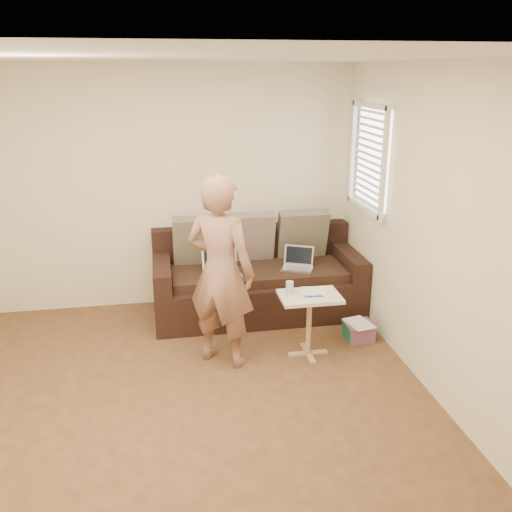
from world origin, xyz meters
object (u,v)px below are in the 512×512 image
sofa (257,276)px  laptop_white (222,275)px  laptop_silver (297,269)px  person (221,272)px  side_table (309,325)px  drinking_glass (290,288)px  striped_box (359,331)px

sofa → laptop_white: size_ratio=6.03×
laptop_white → laptop_silver: bearing=-5.3°
laptop_silver → laptop_white: laptop_white is taller
laptop_white → person: person is taller
laptop_white → person: size_ratio=0.21×
sofa → side_table: sofa is taller
laptop_silver → person: 1.28m
person → side_table: (0.80, -0.04, -0.56)m
side_table → drinking_glass: drinking_glass is taller
person → laptop_white: bearing=-63.8°
laptop_silver → striped_box: (0.46, -0.67, -0.43)m
person → striped_box: bearing=-139.3°
sofa → drinking_glass: sofa is taller
drinking_glass → laptop_white: bearing=122.3°
sofa → striped_box: size_ratio=8.01×
laptop_silver → person: bearing=-112.6°
person → side_table: person is taller
side_table → striped_box: 0.64m
laptop_white → drinking_glass: size_ratio=3.04×
person → laptop_silver: bearing=-103.6°
sofa → drinking_glass: (0.12, -0.96, 0.24)m
side_table → person: bearing=177.3°
sofa → striped_box: 1.23m
laptop_white → drinking_glass: drinking_glass is taller
striped_box → drinking_glass: bearing=-168.5°
laptop_silver → laptop_white: 0.80m
laptop_silver → person: size_ratio=0.18×
laptop_white → person: (-0.11, -0.83, 0.34)m
striped_box → laptop_white: bearing=152.4°
laptop_white → striped_box: 1.49m
laptop_silver → drinking_glass: (-0.29, -0.82, 0.14)m
side_table → drinking_glass: (-0.18, 0.05, 0.36)m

